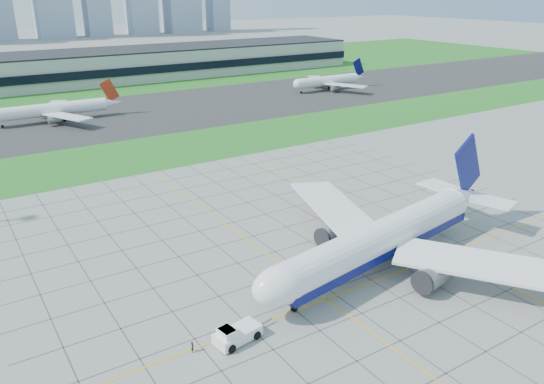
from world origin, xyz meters
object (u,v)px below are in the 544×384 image
object	(u,v)px
pushback_tug	(236,334)
crew_near	(193,347)
airliner	(382,239)
distant_jet_1	(54,109)
crew_far	(510,260)
distant_jet_2	(328,81)

from	to	relation	value
pushback_tug	crew_near	distance (m)	6.13
airliner	crew_near	distance (m)	38.69
pushback_tug	distant_jet_1	world-z (taller)	distant_jet_1
pushback_tug	distant_jet_1	xyz separation A→B (m)	(8.00, 151.56, 3.27)
crew_far	distant_jet_1	distance (m)	164.72
pushback_tug	crew_far	bearing A→B (deg)	-17.09
airliner	pushback_tug	bearing A→B (deg)	179.79
crew_near	distant_jet_2	xyz separation A→B (m)	(139.88, 146.58, 3.67)
pushback_tug	crew_near	size ratio (longest dim) A/B	6.10
airliner	distant_jet_1	xyz separation A→B (m)	(-24.23, 146.49, -0.82)
crew_near	crew_far	world-z (taller)	crew_far
crew_near	distant_jet_1	bearing A→B (deg)	19.87
airliner	distant_jet_2	bearing A→B (deg)	45.39
airliner	pushback_tug	size ratio (longest dim) A/B	6.18
airliner	crew_near	world-z (taller)	airliner
pushback_tug	crew_near	bearing A→B (deg)	159.56
pushback_tug	distant_jet_2	bearing A→B (deg)	38.67
crew_far	distant_jet_1	size ratio (longest dim) A/B	0.04
pushback_tug	distant_jet_1	distance (m)	151.81
pushback_tug	crew_far	distance (m)	52.23
crew_near	distant_jet_1	size ratio (longest dim) A/B	0.04
airliner	crew_far	xyz separation A→B (m)	(19.50, -12.28, -4.34)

